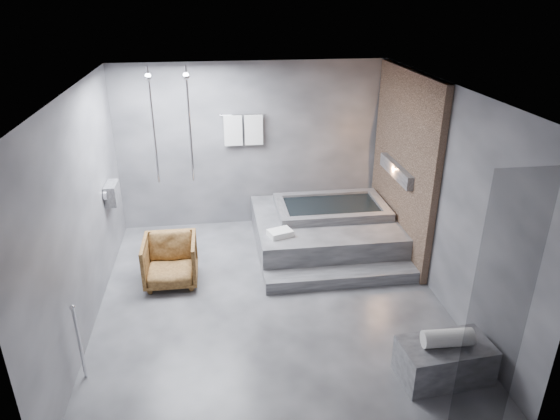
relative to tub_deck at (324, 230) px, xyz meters
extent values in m
plane|color=#333335|center=(-1.05, -1.45, -0.25)|extent=(5.00, 5.00, 0.00)
cube|color=#555558|center=(-1.05, -1.45, 2.55)|extent=(4.50, 5.00, 0.04)
cube|color=#3E3E44|center=(-1.05, 1.05, 1.15)|extent=(4.50, 0.04, 2.80)
cube|color=#3E3E44|center=(-1.05, -3.95, 1.15)|extent=(4.50, 0.04, 2.80)
cube|color=#3E3E44|center=(-3.30, -1.45, 1.15)|extent=(0.04, 5.00, 2.80)
cube|color=#3E3E44|center=(1.20, -1.45, 1.15)|extent=(0.04, 5.00, 2.80)
cube|color=#A27B5F|center=(1.14, -0.20, 1.15)|extent=(0.10, 2.40, 2.78)
cube|color=#FF9938|center=(1.06, -0.20, 1.05)|extent=(0.14, 1.20, 0.20)
cube|color=gray|center=(-3.21, -0.05, 0.85)|extent=(0.16, 0.42, 0.30)
imported|color=beige|center=(-3.20, -0.15, 0.80)|extent=(0.08, 0.08, 0.21)
imported|color=beige|center=(-3.20, 0.05, 0.78)|extent=(0.07, 0.07, 0.15)
cylinder|color=silver|center=(-2.05, 0.60, 1.65)|extent=(0.04, 0.04, 1.80)
cylinder|color=silver|center=(-2.60, 0.60, 1.65)|extent=(0.04, 0.04, 1.80)
cylinder|color=silver|center=(-1.20, 0.99, 1.70)|extent=(0.75, 0.02, 0.02)
cube|color=white|center=(-1.37, 0.97, 1.45)|extent=(0.30, 0.06, 0.50)
cube|color=white|center=(-1.03, 0.97, 1.45)|extent=(0.30, 0.06, 0.50)
cylinder|color=silver|center=(-3.20, -2.65, 0.20)|extent=(0.04, 0.04, 0.90)
cube|color=black|center=(0.60, -3.90, 1.10)|extent=(0.55, 0.01, 2.60)
cube|color=#38383B|center=(0.00, 0.00, 0.00)|extent=(2.20, 2.00, 0.50)
cube|color=#38383B|center=(0.00, -1.18, -0.16)|extent=(2.20, 0.36, 0.18)
cube|color=#333335|center=(0.62, -3.16, -0.03)|extent=(1.00, 0.60, 0.43)
imported|color=#422810|center=(-2.39, -0.83, 0.09)|extent=(0.73, 0.75, 0.68)
cylinder|color=silver|center=(0.61, -3.17, 0.27)|extent=(0.53, 0.21, 0.19)
cube|color=white|center=(-0.80, -0.57, 0.29)|extent=(0.40, 0.34, 0.09)
camera|label=1|loc=(-1.68, -7.08, 3.60)|focal=32.00mm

